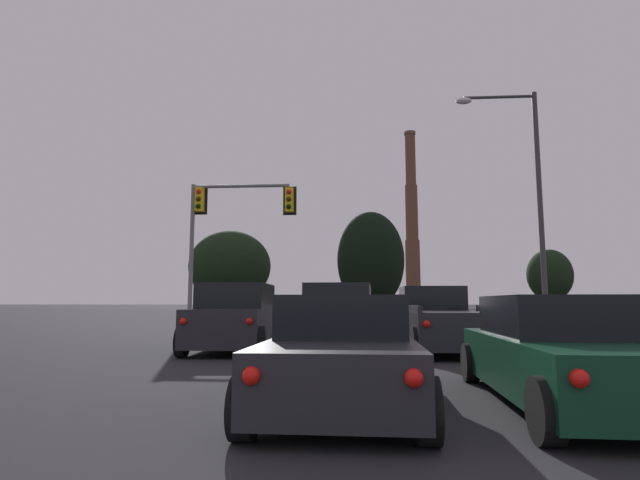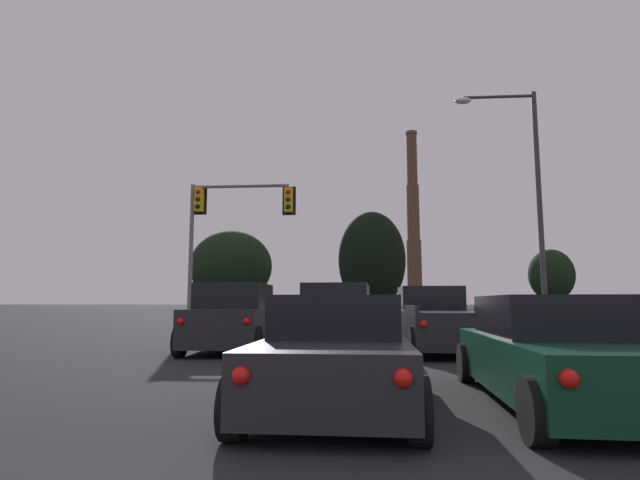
# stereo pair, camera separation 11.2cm
# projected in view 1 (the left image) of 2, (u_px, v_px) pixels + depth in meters

# --- Properties ---
(sedan_center_lane_second) EXTENTS (2.08, 4.74, 1.43)m
(sedan_center_lane_second) POSITION_uv_depth(u_px,v_px,m) (344.00, 352.00, 6.74)
(sedan_center_lane_second) COLOR #232328
(sedan_center_lane_second) RESTS_ON ground_plane
(sedan_right_lane_second) EXTENTS (2.16, 4.77, 1.43)m
(sedan_right_lane_second) POSITION_uv_depth(u_px,v_px,m) (564.00, 353.00, 6.56)
(sedan_right_lane_second) COLOR #0F3823
(sedan_right_lane_second) RESTS_ON ground_plane
(pickup_truck_right_lane_front) EXTENTS (2.21, 5.52, 1.82)m
(pickup_truck_right_lane_front) POSITION_uv_depth(u_px,v_px,m) (440.00, 321.00, 14.05)
(pickup_truck_right_lane_front) COLOR #232328
(pickup_truck_right_lane_front) RESTS_ON ground_plane
(suv_center_lane_front) EXTENTS (2.31, 4.98, 1.86)m
(suv_center_lane_front) POSITION_uv_depth(u_px,v_px,m) (339.00, 318.00, 14.34)
(suv_center_lane_front) COLOR #232328
(suv_center_lane_front) RESTS_ON ground_plane
(suv_left_lane_front) EXTENTS (2.29, 4.97, 1.86)m
(suv_left_lane_front) POSITION_uv_depth(u_px,v_px,m) (237.00, 318.00, 14.11)
(suv_left_lane_front) COLOR #232328
(suv_left_lane_front) RESTS_ON ground_plane
(traffic_light_overhead_left) EXTENTS (4.69, 0.50, 6.42)m
(traffic_light_overhead_left) POSITION_uv_depth(u_px,v_px,m) (225.00, 219.00, 21.40)
(traffic_light_overhead_left) COLOR slate
(traffic_light_overhead_left) RESTS_ON ground_plane
(street_lamp) EXTENTS (3.20, 0.36, 9.68)m
(street_lamp) POSITION_uv_depth(u_px,v_px,m) (527.00, 186.00, 19.52)
(street_lamp) COLOR #38383A
(street_lamp) RESTS_ON ground_plane
(smokestack) EXTENTS (5.61, 5.61, 43.63)m
(smokestack) POSITION_uv_depth(u_px,v_px,m) (412.00, 237.00, 121.27)
(smokestack) COLOR #523427
(smokestack) RESTS_ON ground_plane
(treeline_far_right) EXTENTS (10.26, 9.24, 15.26)m
(treeline_far_right) POSITION_uv_depth(u_px,v_px,m) (371.00, 260.00, 76.38)
(treeline_far_right) COLOR black
(treeline_far_right) RESTS_ON ground_plane
(treeline_far_left) EXTENTS (12.91, 11.62, 12.62)m
(treeline_far_left) POSITION_uv_depth(u_px,v_px,m) (230.00, 267.00, 78.66)
(treeline_far_left) COLOR black
(treeline_far_left) RESTS_ON ground_plane
(treeline_right_mid) EXTENTS (7.23, 6.50, 9.95)m
(treeline_right_mid) POSITION_uv_depth(u_px,v_px,m) (550.00, 275.00, 81.29)
(treeline_right_mid) COLOR black
(treeline_right_mid) RESTS_ON ground_plane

